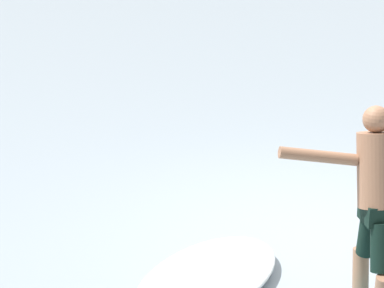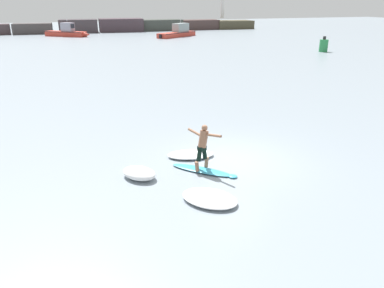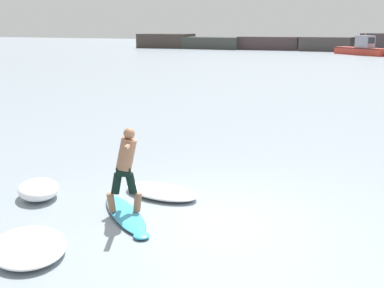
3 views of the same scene
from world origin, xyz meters
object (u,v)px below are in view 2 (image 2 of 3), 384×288
Objects in this scene: fishing_boat_near_jetty at (67,32)px; channel_marker_buoy at (324,45)px; surfboard at (203,170)px; small_boat_offshore at (179,32)px; surfer at (203,144)px.

fishing_boat_near_jetty is 4.15× the size of channel_marker_buoy.
surfboard is 0.28× the size of fishing_boat_near_jetty.
surfboard is 0.24× the size of small_boat_offshore.
fishing_boat_near_jetty reaches higher than small_boat_offshore.
channel_marker_buoy is (9.81, -23.50, 0.02)m from small_boat_offshore.
fishing_boat_near_jetty is 17.97m from small_boat_offshore.
channel_marker_buoy is at bearing 46.00° from surfer.
small_boat_offshore reaches higher than surfer.
surfboard is at bearing -103.00° from surfer.
surfboard is at bearing -106.59° from small_boat_offshore.
channel_marker_buoy reaches higher than surfer.
small_boat_offshore is at bearing 73.41° from surfboard.
small_boat_offshore is (16.85, -6.25, 0.01)m from fishing_boat_near_jetty.
surfer is 35.02m from channel_marker_buoy.
small_boat_offshore is at bearing 73.41° from surfer.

